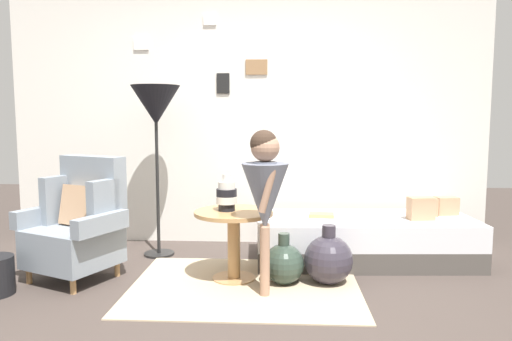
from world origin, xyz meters
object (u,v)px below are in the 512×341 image
object	(u,v)px
armchair	(79,224)
demijohn_near	(284,264)
book_on_daybed	(322,215)
side_table	(234,230)
floor_lamp	(156,110)
daybed	(364,239)
vase_striped	(227,195)
demijohn_far	(328,259)
person_child	(265,189)

from	to	relation	value
armchair	demijohn_near	xyz separation A→B (m)	(1.63, -0.07, -0.28)
armchair	book_on_daybed	xyz separation A→B (m)	(1.97, 0.57, -0.02)
armchair	side_table	xyz separation A→B (m)	(1.24, 0.01, -0.04)
floor_lamp	demijohn_near	distance (m)	1.82
daybed	demijohn_near	bearing A→B (deg)	-138.60
vase_striped	demijohn_far	world-z (taller)	vase_striped
person_child	demijohn_far	size ratio (longest dim) A/B	2.59
armchair	vase_striped	distance (m)	1.21
daybed	demijohn_far	world-z (taller)	demijohn_far
vase_striped	floor_lamp	distance (m)	1.18
floor_lamp	demijohn_far	size ratio (longest dim) A/B	3.40
armchair	person_child	xyz separation A→B (m)	(1.49, -0.29, 0.33)
person_child	book_on_daybed	size ratio (longest dim) A/B	5.44
armchair	side_table	world-z (taller)	armchair
daybed	demijohn_far	xyz separation A→B (m)	(-0.37, -0.61, -0.01)
vase_striped	floor_lamp	world-z (taller)	floor_lamp
daybed	book_on_daybed	distance (m)	0.44
armchair	daybed	xyz separation A→B (m)	(2.35, 0.56, -0.24)
demijohn_near	person_child	bearing A→B (deg)	-122.18
demijohn_near	demijohn_far	xyz separation A→B (m)	(0.34, 0.03, 0.03)
side_table	vase_striped	xyz separation A→B (m)	(-0.06, 0.01, 0.27)
side_table	daybed	bearing A→B (deg)	26.51
side_table	demijohn_far	xyz separation A→B (m)	(0.74, -0.05, -0.21)
person_child	vase_striped	bearing A→B (deg)	135.79
person_child	demijohn_near	distance (m)	0.66
side_table	person_child	distance (m)	0.54
floor_lamp	book_on_daybed	size ratio (longest dim) A/B	7.14
floor_lamp	book_on_daybed	xyz separation A→B (m)	(1.50, -0.09, -0.94)
demijohn_near	demijohn_far	size ratio (longest dim) A/B	0.86
armchair	floor_lamp	world-z (taller)	floor_lamp
vase_striped	book_on_daybed	world-z (taller)	vase_striped
armchair	floor_lamp	xyz separation A→B (m)	(0.46, 0.66, 0.91)
daybed	demijohn_near	world-z (taller)	same
person_child	demijohn_near	world-z (taller)	person_child
side_table	demijohn_near	xyz separation A→B (m)	(0.39, -0.08, -0.24)
demijohn_far	armchair	bearing A→B (deg)	178.73
floor_lamp	demijohn_far	world-z (taller)	floor_lamp
daybed	book_on_daybed	bearing A→B (deg)	179.16
side_table	floor_lamp	xyz separation A→B (m)	(-0.77, 0.65, 0.95)
person_child	book_on_daybed	world-z (taller)	person_child
person_child	demijohn_near	size ratio (longest dim) A/B	2.99
daybed	vase_striped	bearing A→B (deg)	-154.83
side_table	demijohn_far	size ratio (longest dim) A/B	1.34
demijohn_near	vase_striped	bearing A→B (deg)	169.36
daybed	vase_striped	world-z (taller)	vase_striped
daybed	person_child	world-z (taller)	person_child
side_table	demijohn_far	distance (m)	0.77
floor_lamp	person_child	world-z (taller)	floor_lamp
book_on_daybed	demijohn_far	bearing A→B (deg)	-89.35
floor_lamp	person_child	bearing A→B (deg)	-42.67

